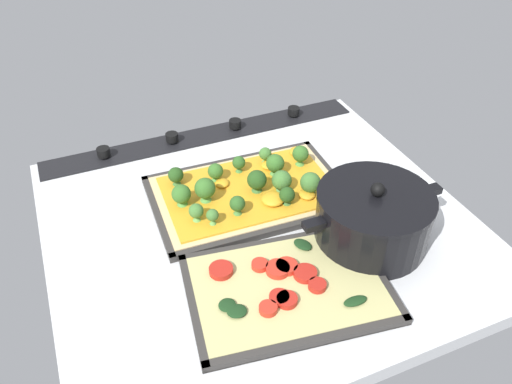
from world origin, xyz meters
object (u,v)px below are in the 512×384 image
broccoli_pizza (250,187)px  baking_tray_back (288,289)px  veggie_pizza_back (286,286)px  baking_tray_front (249,195)px  cooking_pot (373,218)px

broccoli_pizza → baking_tray_back: size_ratio=1.04×
broccoli_pizza → veggie_pizza_back: bearing=80.7°
baking_tray_back → veggie_pizza_back: bearing=-38.9°
veggie_pizza_back → baking_tray_back: bearing=141.1°
baking_tray_front → cooking_pot: cooking_pot is taller
baking_tray_back → baking_tray_front: bearing=-98.0°
baking_tray_front → baking_tray_back: bearing=82.0°
baking_tray_back → veggie_pizza_back: size_ratio=1.09×
veggie_pizza_back → baking_tray_front: bearing=-98.6°
cooking_pot → baking_tray_front: bearing=-53.0°
broccoli_pizza → veggie_pizza_back: size_ratio=1.13×
broccoli_pizza → baking_tray_back: 24.96cm
broccoli_pizza → baking_tray_front: bearing=-24.9°
baking_tray_back → veggie_pizza_back: veggie_pizza_back is taller
baking_tray_front → broccoli_pizza: (-0.25, 0.12, 1.91)cm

